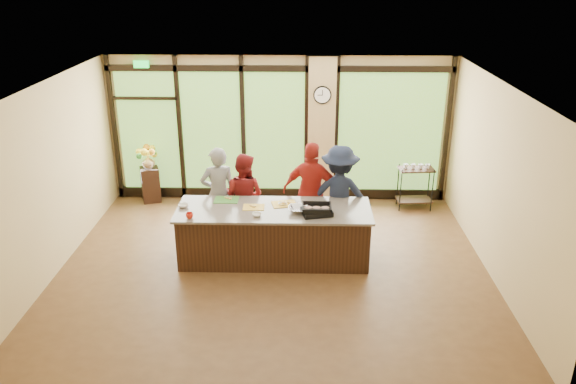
{
  "coord_description": "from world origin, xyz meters",
  "views": [
    {
      "loc": [
        0.44,
        -8.11,
        4.65
      ],
      "look_at": [
        0.23,
        0.4,
        1.18
      ],
      "focal_mm": 35.0,
      "sensor_mm": 36.0,
      "label": 1
    }
  ],
  "objects_px": {
    "island_base": "(274,235)",
    "flower_stand": "(151,184)",
    "bar_cart": "(415,182)",
    "cook_left": "(219,194)",
    "cook_right": "(339,195)",
    "roasting_pan": "(317,212)"
  },
  "relations": [
    {
      "from": "island_base",
      "to": "cook_left",
      "type": "distance_m",
      "value": 1.32
    },
    {
      "from": "cook_left",
      "to": "cook_right",
      "type": "relative_size",
      "value": 0.97
    },
    {
      "from": "island_base",
      "to": "roasting_pan",
      "type": "height_order",
      "value": "roasting_pan"
    },
    {
      "from": "roasting_pan",
      "to": "bar_cart",
      "type": "xyz_separation_m",
      "value": [
        2.06,
        2.4,
        -0.39
      ]
    },
    {
      "from": "roasting_pan",
      "to": "island_base",
      "type": "bearing_deg",
      "value": 151.09
    },
    {
      "from": "cook_right",
      "to": "island_base",
      "type": "bearing_deg",
      "value": 38.74
    },
    {
      "from": "cook_left",
      "to": "bar_cart",
      "type": "relative_size",
      "value": 1.84
    },
    {
      "from": "cook_left",
      "to": "cook_right",
      "type": "bearing_deg",
      "value": 163.58
    },
    {
      "from": "bar_cart",
      "to": "flower_stand",
      "type": "bearing_deg",
      "value": 172.28
    },
    {
      "from": "flower_stand",
      "to": "cook_left",
      "type": "bearing_deg",
      "value": -65.19
    },
    {
      "from": "island_base",
      "to": "bar_cart",
      "type": "relative_size",
      "value": 3.28
    },
    {
      "from": "cook_right",
      "to": "flower_stand",
      "type": "xyz_separation_m",
      "value": [
        -3.83,
        1.75,
        -0.53
      ]
    },
    {
      "from": "cook_left",
      "to": "bar_cart",
      "type": "xyz_separation_m",
      "value": [
        3.77,
        1.48,
        -0.3
      ]
    },
    {
      "from": "cook_right",
      "to": "roasting_pan",
      "type": "relative_size",
      "value": 3.83
    },
    {
      "from": "cook_right",
      "to": "roasting_pan",
      "type": "xyz_separation_m",
      "value": [
        -0.42,
        -0.89,
        0.07
      ]
    },
    {
      "from": "island_base",
      "to": "flower_stand",
      "type": "height_order",
      "value": "island_base"
    },
    {
      "from": "roasting_pan",
      "to": "flower_stand",
      "type": "relative_size",
      "value": 0.64
    },
    {
      "from": "flower_stand",
      "to": "bar_cart",
      "type": "relative_size",
      "value": 0.77
    },
    {
      "from": "roasting_pan",
      "to": "bar_cart",
      "type": "relative_size",
      "value": 0.49
    },
    {
      "from": "island_base",
      "to": "bar_cart",
      "type": "xyz_separation_m",
      "value": [
        2.75,
        2.21,
        0.13
      ]
    },
    {
      "from": "cook_left",
      "to": "bar_cart",
      "type": "height_order",
      "value": "cook_left"
    },
    {
      "from": "flower_stand",
      "to": "bar_cart",
      "type": "height_order",
      "value": "bar_cart"
    }
  ]
}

